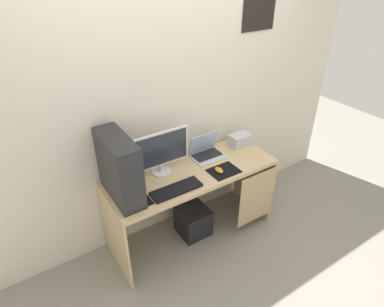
{
  "coord_description": "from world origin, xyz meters",
  "views": [
    {
      "loc": [
        -1.26,
        -1.96,
        2.34
      ],
      "look_at": [
        0.0,
        0.0,
        0.9
      ],
      "focal_mm": 30.73,
      "sensor_mm": 36.0,
      "label": 1
    }
  ],
  "objects_px": {
    "pc_tower": "(119,168)",
    "subwoofer": "(193,221)",
    "monitor": "(161,152)",
    "projector": "(240,140)",
    "keyboard": "(176,189)",
    "laptop": "(206,152)",
    "mouse_left": "(219,170)",
    "cell_phone": "(146,200)"
  },
  "relations": [
    {
      "from": "pc_tower",
      "to": "subwoofer",
      "type": "distance_m",
      "value": 1.06
    },
    {
      "from": "monitor",
      "to": "projector",
      "type": "distance_m",
      "value": 0.88
    },
    {
      "from": "pc_tower",
      "to": "projector",
      "type": "distance_m",
      "value": 1.29
    },
    {
      "from": "keyboard",
      "to": "subwoofer",
      "type": "height_order",
      "value": "keyboard"
    },
    {
      "from": "pc_tower",
      "to": "laptop",
      "type": "xyz_separation_m",
      "value": [
        0.88,
        0.12,
        -0.21
      ]
    },
    {
      "from": "pc_tower",
      "to": "monitor",
      "type": "height_order",
      "value": "pc_tower"
    },
    {
      "from": "pc_tower",
      "to": "subwoofer",
      "type": "relative_size",
      "value": 1.84
    },
    {
      "from": "pc_tower",
      "to": "laptop",
      "type": "distance_m",
      "value": 0.91
    },
    {
      "from": "monitor",
      "to": "keyboard",
      "type": "relative_size",
      "value": 1.23
    },
    {
      "from": "monitor",
      "to": "keyboard",
      "type": "bearing_deg",
      "value": -94.31
    },
    {
      "from": "monitor",
      "to": "subwoofer",
      "type": "distance_m",
      "value": 0.84
    },
    {
      "from": "pc_tower",
      "to": "laptop",
      "type": "bearing_deg",
      "value": 7.9
    },
    {
      "from": "monitor",
      "to": "mouse_left",
      "type": "bearing_deg",
      "value": -32.29
    },
    {
      "from": "laptop",
      "to": "cell_phone",
      "type": "xyz_separation_m",
      "value": [
        -0.76,
        -0.29,
        -0.04
      ]
    },
    {
      "from": "monitor",
      "to": "projector",
      "type": "xyz_separation_m",
      "value": [
        0.87,
        0.01,
        -0.15
      ]
    },
    {
      "from": "projector",
      "to": "keyboard",
      "type": "xyz_separation_m",
      "value": [
        -0.89,
        -0.29,
        -0.04
      ]
    },
    {
      "from": "pc_tower",
      "to": "laptop",
      "type": "relative_size",
      "value": 1.65
    },
    {
      "from": "monitor",
      "to": "projector",
      "type": "bearing_deg",
      "value": 0.57
    },
    {
      "from": "cell_phone",
      "to": "subwoofer",
      "type": "height_order",
      "value": "cell_phone"
    },
    {
      "from": "subwoofer",
      "to": "laptop",
      "type": "bearing_deg",
      "value": 31.69
    },
    {
      "from": "projector",
      "to": "keyboard",
      "type": "relative_size",
      "value": 0.48
    },
    {
      "from": "cell_phone",
      "to": "monitor",
      "type": "bearing_deg",
      "value": 43.89
    },
    {
      "from": "mouse_left",
      "to": "subwoofer",
      "type": "height_order",
      "value": "mouse_left"
    },
    {
      "from": "pc_tower",
      "to": "mouse_left",
      "type": "distance_m",
      "value": 0.86
    },
    {
      "from": "laptop",
      "to": "subwoofer",
      "type": "height_order",
      "value": "laptop"
    },
    {
      "from": "monitor",
      "to": "cell_phone",
      "type": "height_order",
      "value": "monitor"
    },
    {
      "from": "keyboard",
      "to": "monitor",
      "type": "bearing_deg",
      "value": 85.69
    },
    {
      "from": "projector",
      "to": "cell_phone",
      "type": "height_order",
      "value": "projector"
    },
    {
      "from": "pc_tower",
      "to": "projector",
      "type": "xyz_separation_m",
      "value": [
        1.27,
        0.11,
        -0.2
      ]
    },
    {
      "from": "laptop",
      "to": "keyboard",
      "type": "relative_size",
      "value": 0.73
    },
    {
      "from": "laptop",
      "to": "cell_phone",
      "type": "relative_size",
      "value": 2.37
    },
    {
      "from": "mouse_left",
      "to": "cell_phone",
      "type": "distance_m",
      "value": 0.69
    },
    {
      "from": "mouse_left",
      "to": "monitor",
      "type": "bearing_deg",
      "value": 147.71
    },
    {
      "from": "laptop",
      "to": "mouse_left",
      "type": "height_order",
      "value": "laptop"
    },
    {
      "from": "subwoofer",
      "to": "projector",
      "type": "bearing_deg",
      "value": 12.39
    },
    {
      "from": "pc_tower",
      "to": "mouse_left",
      "type": "bearing_deg",
      "value": -10.96
    },
    {
      "from": "laptop",
      "to": "pc_tower",
      "type": "bearing_deg",
      "value": -172.1
    },
    {
      "from": "keyboard",
      "to": "cell_phone",
      "type": "height_order",
      "value": "keyboard"
    },
    {
      "from": "keyboard",
      "to": "mouse_left",
      "type": "height_order",
      "value": "mouse_left"
    },
    {
      "from": "projector",
      "to": "mouse_left",
      "type": "bearing_deg",
      "value": -149.08
    },
    {
      "from": "projector",
      "to": "keyboard",
      "type": "distance_m",
      "value": 0.93
    },
    {
      "from": "projector",
      "to": "pc_tower",
      "type": "bearing_deg",
      "value": -174.9
    }
  ]
}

